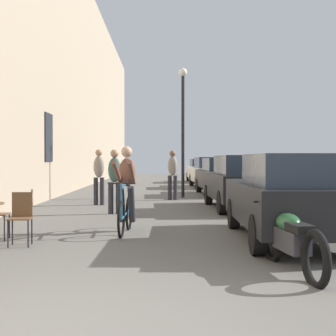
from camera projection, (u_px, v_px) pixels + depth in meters
name	position (u px, v px, depth m)	size (l,w,h in m)	color
building_facade_left	(45.00, 49.00, 17.83)	(0.54, 68.00, 10.94)	tan
cafe_chair_mid_toward_street	(21.00, 215.00, 8.24)	(0.41, 0.41, 0.89)	black
cyclist_on_bicycle	(126.00, 192.00, 9.70)	(0.52, 1.76, 1.74)	black
pedestrian_near	(115.00, 178.00, 12.97)	(0.36, 0.26, 1.71)	#26262D
pedestrian_mid	(99.00, 173.00, 15.52)	(0.34, 0.24, 1.77)	#26262D
pedestrian_far	(173.00, 172.00, 17.42)	(0.37, 0.29, 1.77)	#26262D
street_lamp	(183.00, 115.00, 18.55)	(0.32, 0.32, 4.90)	black
parked_car_nearest	(291.00, 196.00, 8.66)	(1.89, 4.36, 1.54)	black
parked_car_second	(244.00, 181.00, 14.15)	(1.95, 4.43, 1.56)	black
parked_car_third	(222.00, 176.00, 19.91)	(1.91, 4.27, 1.50)	black
parked_car_fourth	(210.00, 172.00, 25.11)	(1.98, 4.43, 1.55)	beige
parked_car_fifth	(202.00, 170.00, 30.85)	(1.80, 4.14, 1.46)	beige
parked_motorcycle	(292.00, 240.00, 6.32)	(0.62, 2.14, 0.92)	black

